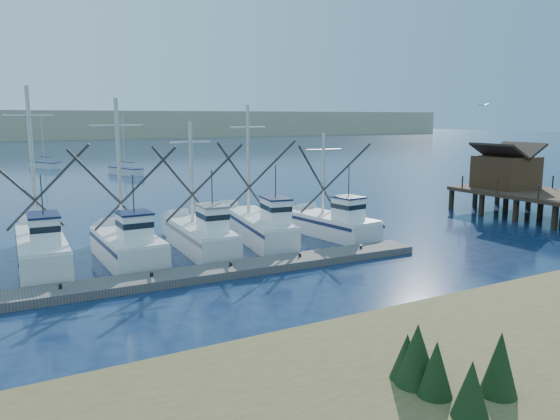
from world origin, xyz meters
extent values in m
plane|color=#0C1D37|center=(0.00, 0.00, 0.00)|extent=(500.00, 500.00, 0.00)
cube|color=#5E5954|center=(-9.95, 6.44, 0.20)|extent=(29.90, 2.94, 0.40)
cube|color=#4C331E|center=(21.50, 12.00, 3.30)|extent=(4.00, 4.00, 2.60)
cube|color=tan|center=(0.00, 210.00, 5.00)|extent=(360.00, 60.00, 10.00)
cube|color=silver|center=(-14.11, 12.03, 0.81)|extent=(2.66, 8.68, 1.62)
cube|color=white|center=(-14.11, 9.83, 2.37)|extent=(1.41, 2.15, 1.50)
cylinder|color=#B7B2A8|center=(-14.11, 13.49, 5.51)|extent=(0.22, 0.22, 7.79)
cube|color=silver|center=(-9.90, 11.07, 0.71)|extent=(2.70, 6.70, 1.42)
cube|color=white|center=(-9.90, 9.36, 2.17)|extent=(1.54, 1.64, 1.50)
cylinder|color=#B7B2A8|center=(-9.90, 12.21, 5.11)|extent=(0.22, 0.22, 7.38)
cube|color=silver|center=(-5.55, 11.47, 0.71)|extent=(2.66, 7.58, 1.43)
cube|color=white|center=(-5.55, 9.56, 2.18)|extent=(1.41, 1.89, 1.50)
cylinder|color=#B7B2A8|center=(-5.55, 12.75, 4.49)|extent=(0.22, 0.22, 6.12)
cube|color=silver|center=(-1.43, 12.02, 0.76)|extent=(3.52, 8.82, 1.51)
cube|color=white|center=(-1.43, 9.83, 2.26)|extent=(1.58, 2.27, 1.50)
cylinder|color=#B7B2A8|center=(-1.43, 13.49, 5.02)|extent=(0.22, 0.22, 7.02)
cube|color=silver|center=(3.54, 11.09, 0.63)|extent=(3.38, 6.98, 1.26)
cube|color=white|center=(3.54, 9.37, 2.01)|extent=(1.66, 1.81, 1.50)
cylinder|color=#B7B2A8|center=(3.54, 12.23, 4.00)|extent=(0.22, 0.22, 5.47)
cube|color=silver|center=(1.12, 56.93, 0.45)|extent=(3.50, 6.41, 0.90)
cylinder|color=#B7B2A8|center=(1.12, 57.23, 4.50)|extent=(0.12, 0.12, 7.20)
cube|color=silver|center=(-7.37, 72.93, 0.45)|extent=(4.06, 6.55, 0.90)
cylinder|color=#B7B2A8|center=(-7.37, 73.23, 4.50)|extent=(0.12, 0.12, 7.20)
sphere|color=white|center=(15.89, 9.99, 8.66)|extent=(0.23, 0.23, 0.23)
cube|color=white|center=(15.55, 9.99, 8.68)|extent=(0.56, 0.14, 0.15)
cube|color=white|center=(16.23, 9.99, 8.68)|extent=(0.56, 0.14, 0.15)
camera|label=1|loc=(-16.76, -18.05, 7.79)|focal=35.00mm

